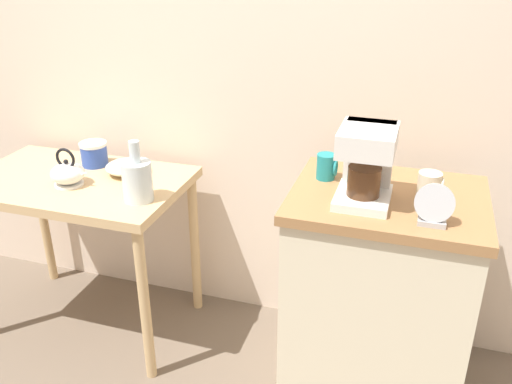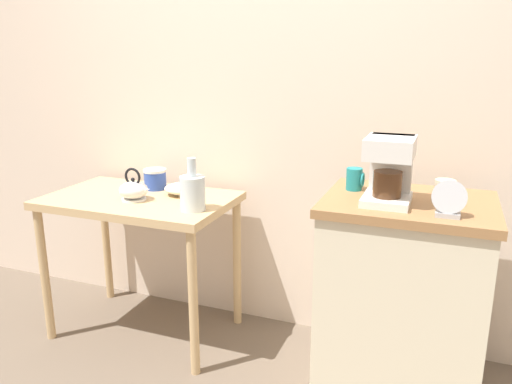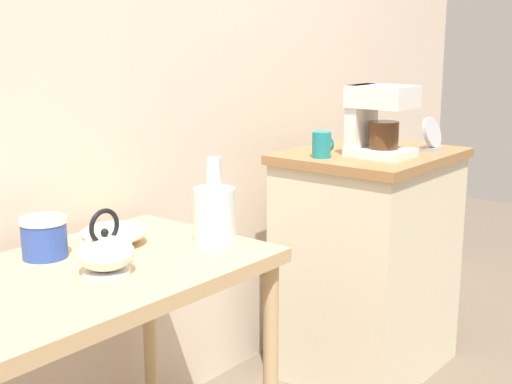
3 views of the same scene
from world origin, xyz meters
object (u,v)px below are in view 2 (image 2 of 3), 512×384
Objects in this scene: teakettle at (134,190)px; coffee_maker at (389,167)px; bowl_stoneware at (182,188)px; glass_carafe_vase at (193,192)px; table_clock at (449,201)px; canister_enamel at (155,179)px; mug_small_cream at (445,191)px; mug_dark_teal at (355,179)px.

teakettle is 0.66× the size of coffee_maker.
coffee_maker is (1.05, -0.23, 0.25)m from bowl_stoneware.
table_clock is at bearing -6.68° from glass_carafe_vase.
canister_enamel is at bearing 144.11° from glass_carafe_vase.
glass_carafe_vase is at bearing -6.68° from teakettle.
coffee_maker is at bearing -12.68° from canister_enamel.
canister_enamel is at bearing 164.92° from table_clock.
mug_small_cream is (0.21, 0.09, -0.10)m from coffee_maker.
coffee_maker is (1.22, -0.05, 0.23)m from teakettle.
glass_carafe_vase reaches higher than mug_small_cream.
glass_carafe_vase reaches higher than canister_enamel.
glass_carafe_vase is 0.46m from canister_enamel.
teakettle is at bearing -175.69° from mug_dark_teal.
glass_carafe_vase is at bearing -175.93° from mug_small_cream.
canister_enamel is at bearing 166.12° from bowl_stoneware.
mug_small_cream is (1.46, -0.19, 0.13)m from canister_enamel.
teakettle is 1.44m from mug_small_cream.
coffee_maker is at bearing -40.95° from mug_dark_teal.
teakettle is at bearing -84.95° from canister_enamel.
teakettle is (-0.17, -0.18, 0.02)m from bowl_stoneware.
mug_dark_teal is at bearing 173.11° from mug_small_cream.
table_clock is (0.23, -0.12, -0.08)m from coffee_maker.
canister_enamel is (-0.37, 0.27, -0.03)m from glass_carafe_vase.
mug_dark_teal is at bearing 9.57° from glass_carafe_vase.
mug_dark_teal is 0.71× the size of table_clock.
glass_carafe_vase is 0.95× the size of coffee_maker.
teakettle is 0.23m from canister_enamel.
mug_dark_teal is (-0.15, 0.13, -0.09)m from coffee_maker.
canister_enamel is 0.92× the size of table_clock.
coffee_maker is 1.96× the size of table_clock.
bowl_stoneware is 0.92m from mug_dark_teal.
table_clock is at bearing -33.33° from mug_dark_teal.
mug_dark_teal is at bearing -6.26° from bowl_stoneware.
mug_dark_teal reaches higher than canister_enamel.
mug_small_cream is at bearing 94.23° from table_clock.
mug_dark_teal reaches higher than teakettle.
teakettle is at bearing 173.32° from table_clock.
coffee_maker is 0.23m from mug_dark_teal.
mug_small_cream is (0.37, -0.04, -0.00)m from mug_dark_teal.
table_clock is (0.38, -0.25, 0.01)m from mug_dark_teal.
mug_dark_teal is (1.07, 0.08, 0.13)m from teakettle.
coffee_maker is at bearing -2.50° from teakettle.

